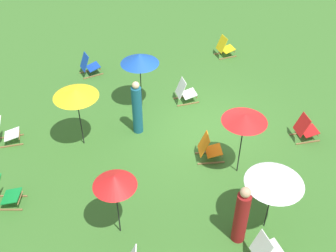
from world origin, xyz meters
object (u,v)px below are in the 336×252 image
(deckchair_7, at_px, (5,132))
(umbrella_4, at_px, (140,59))
(deckchair_6, at_px, (266,250))
(umbrella_3, at_px, (114,181))
(person_1, at_px, (137,109))
(deckchair_5, at_px, (185,92))
(umbrella_2, at_px, (245,118))
(person_0, at_px, (241,216))
(umbrella_1, at_px, (275,178))
(deckchair_8, at_px, (225,47))
(deckchair_0, at_px, (209,148))
(deckchair_1, at_px, (305,129))
(deckchair_4, at_px, (4,193))
(umbrella_0, at_px, (75,93))
(deckchair_3, at_px, (89,65))

(deckchair_7, distance_m, umbrella_4, 4.50)
(deckchair_6, distance_m, umbrella_3, 3.57)
(person_1, bearing_deg, deckchair_5, -46.86)
(umbrella_2, height_order, person_0, umbrella_2)
(umbrella_1, bearing_deg, deckchair_8, -16.86)
(deckchair_0, relative_size, deckchair_1, 1.01)
(person_0, bearing_deg, deckchair_1, -138.94)
(deckchair_4, xyz_separation_m, deckchair_7, (2.44, -0.03, 0.00))
(deckchair_4, relative_size, umbrella_0, 0.46)
(umbrella_2, bearing_deg, deckchair_6, 167.20)
(deckchair_7, bearing_deg, umbrella_4, -78.09)
(deckchair_6, relative_size, umbrella_4, 0.44)
(deckchair_3, distance_m, person_0, 8.46)
(deckchair_5, bearing_deg, person_1, 120.21)
(deckchair_8, xyz_separation_m, umbrella_2, (-5.96, 2.21, 1.46))
(umbrella_2, height_order, umbrella_4, umbrella_2)
(umbrella_4, bearing_deg, umbrella_0, 122.85)
(deckchair_4, xyz_separation_m, deckchair_8, (5.29, -8.20, 0.00))
(deckchair_0, distance_m, umbrella_3, 3.59)
(umbrella_2, distance_m, person_1, 3.42)
(deckchair_4, xyz_separation_m, person_1, (1.80, -3.84, 0.47))
(deckchair_7, bearing_deg, umbrella_2, -114.32)
(deckchair_5, xyz_separation_m, umbrella_2, (-3.52, -0.29, 1.46))
(deckchair_5, height_order, umbrella_0, umbrella_0)
(deckchair_5, bearing_deg, deckchair_4, 117.36)
(deckchair_4, bearing_deg, deckchair_7, 16.79)
(deckchair_8, xyz_separation_m, umbrella_1, (-7.83, 2.37, 1.25))
(deckchair_7, height_order, umbrella_3, umbrella_3)
(person_0, bearing_deg, deckchair_5, -93.57)
(deckchair_6, xyz_separation_m, umbrella_0, (5.09, 3.21, 1.42))
(deckchair_7, height_order, umbrella_4, umbrella_4)
(deckchair_0, height_order, umbrella_1, umbrella_1)
(deckchair_3, xyz_separation_m, umbrella_3, (-7.17, 0.41, 1.33))
(deckchair_0, bearing_deg, deckchair_1, -79.73)
(deckchair_4, relative_size, umbrella_2, 0.45)
(deckchair_4, bearing_deg, deckchair_1, -72.59)
(person_0, bearing_deg, deckchair_6, 116.04)
(umbrella_3, xyz_separation_m, person_1, (3.46, -1.31, -0.86))
(deckchair_0, height_order, deckchair_8, same)
(deckchair_1, height_order, deckchair_3, same)
(deckchair_5, xyz_separation_m, deckchair_8, (2.44, -2.50, 0.00))
(deckchair_0, xyz_separation_m, deckchair_7, (2.41, 5.38, 0.00))
(umbrella_0, bearing_deg, deckchair_1, -105.52)
(umbrella_3, bearing_deg, deckchair_1, -74.51)
(deckchair_4, xyz_separation_m, deckchair_6, (-3.37, -5.37, 0.00))
(person_0, bearing_deg, deckchair_0, -94.19)
(deckchair_8, height_order, umbrella_3, umbrella_3)
(deckchair_8, bearing_deg, person_1, 124.91)
(deckchair_3, relative_size, person_1, 0.47)
(deckchair_4, relative_size, umbrella_4, 0.46)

